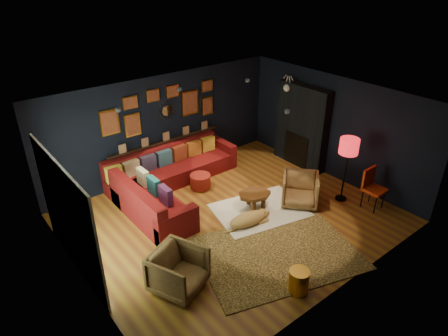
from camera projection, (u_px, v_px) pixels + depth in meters
floor at (233, 218)px, 8.75m from camera, size 6.50×6.50×0.00m
room_walls at (234, 153)px, 8.00m from camera, size 6.50×6.50×6.50m
sectional at (165, 182)px, 9.51m from camera, size 3.41×2.69×0.86m
ledge at (166, 141)px, 10.17m from camera, size 3.20×0.12×0.04m
gallery_wall at (163, 107)px, 9.77m from camera, size 3.15×0.04×1.02m
sunburst_mirror at (167, 110)px, 9.88m from camera, size 0.47×0.16×0.47m
fireplace at (301, 129)px, 10.59m from camera, size 0.31×1.60×2.20m
deer_head at (292, 87)px, 10.48m from camera, size 0.50×0.28×0.45m
sliding_door at (68, 217)px, 6.88m from camera, size 0.06×2.80×2.20m
ceiling_spots at (209, 97)px, 8.10m from camera, size 3.30×2.50×0.06m
shag_rug at (259, 210)px, 9.00m from camera, size 2.24×1.83×0.03m
leopard_rug at (278, 253)px, 7.71m from camera, size 3.47×2.92×0.02m
coffee_table at (255, 196)px, 8.93m from camera, size 0.90×0.77×0.38m
pouf at (200, 181)px, 9.80m from camera, size 0.51×0.51×0.33m
armchair_left at (178, 269)px, 6.71m from camera, size 1.06×1.03×0.84m
armchair_right at (300, 188)px, 9.08m from camera, size 1.08×1.08×0.81m
gold_stool at (299, 281)px, 6.74m from camera, size 0.35×0.35×0.44m
orange_chair at (372, 185)px, 8.92m from camera, size 0.46×0.46×0.94m
floor_lamp at (349, 149)px, 8.83m from camera, size 0.43×0.43×1.55m
dog at (248, 217)px, 8.43m from camera, size 1.24×0.72×0.37m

